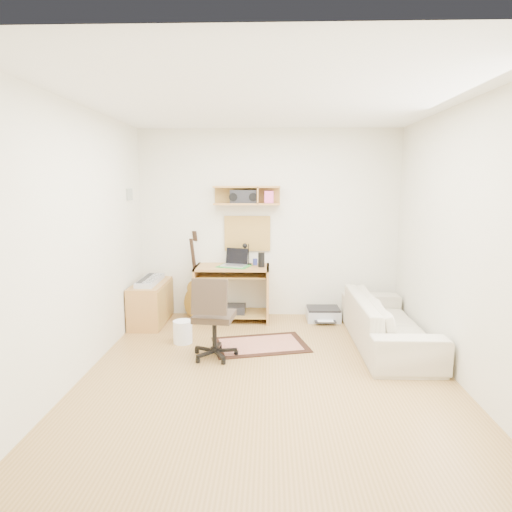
{
  "coord_description": "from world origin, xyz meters",
  "views": [
    {
      "loc": [
        0.02,
        -4.24,
        1.85
      ],
      "look_at": [
        -0.15,
        1.05,
        1.0
      ],
      "focal_mm": 31.46,
      "sensor_mm": 36.0,
      "label": 1
    }
  ],
  "objects_px": {
    "desk": "(232,293)",
    "cabinet": "(151,303)",
    "task_chair": "(214,316)",
    "printer": "(323,314)",
    "sofa": "(388,314)"
  },
  "relations": [
    {
      "from": "desk",
      "to": "printer",
      "type": "distance_m",
      "value": 1.28
    },
    {
      "from": "cabinet",
      "to": "sofa",
      "type": "height_order",
      "value": "sofa"
    },
    {
      "from": "desk",
      "to": "cabinet",
      "type": "distance_m",
      "value": 1.1
    },
    {
      "from": "cabinet",
      "to": "sofa",
      "type": "distance_m",
      "value": 3.06
    },
    {
      "from": "desk",
      "to": "cabinet",
      "type": "relative_size",
      "value": 1.11
    },
    {
      "from": "task_chair",
      "to": "printer",
      "type": "distance_m",
      "value": 1.94
    },
    {
      "from": "desk",
      "to": "printer",
      "type": "xyz_separation_m",
      "value": [
        1.25,
        0.01,
        -0.29
      ]
    },
    {
      "from": "sofa",
      "to": "task_chair",
      "type": "bearing_deg",
      "value": 102.38
    },
    {
      "from": "desk",
      "to": "task_chair",
      "type": "xyz_separation_m",
      "value": [
        -0.08,
        -1.36,
        0.08
      ]
    },
    {
      "from": "desk",
      "to": "printer",
      "type": "height_order",
      "value": "desk"
    },
    {
      "from": "task_chair",
      "to": "cabinet",
      "type": "height_order",
      "value": "task_chair"
    },
    {
      "from": "printer",
      "to": "sofa",
      "type": "xyz_separation_m",
      "value": [
        0.63,
        -0.94,
        0.29
      ]
    },
    {
      "from": "cabinet",
      "to": "printer",
      "type": "relative_size",
      "value": 2.0
    },
    {
      "from": "task_chair",
      "to": "sofa",
      "type": "relative_size",
      "value": 0.47
    },
    {
      "from": "cabinet",
      "to": "printer",
      "type": "bearing_deg",
      "value": 4.43
    }
  ]
}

